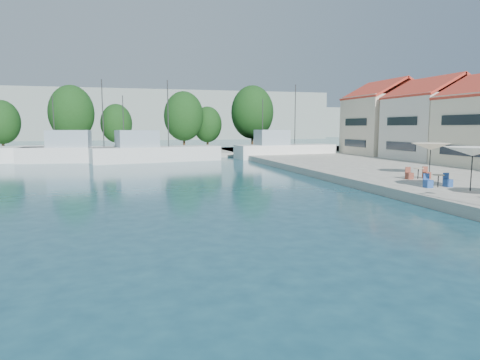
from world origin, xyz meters
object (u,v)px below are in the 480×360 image
object	(u,v)px
trawler_03	(153,153)
umbrella_white	(473,152)
trawler_02	(87,153)
trawler_04	(283,150)
umbrella_cream	(431,147)

from	to	relation	value
trawler_03	umbrella_white	size ratio (longest dim) A/B	5.17
trawler_02	trawler_04	bearing A→B (deg)	2.67
trawler_02	trawler_03	xyz separation A→B (m)	(7.74, -1.71, 0.00)
trawler_02	trawler_04	distance (m)	25.02
trawler_02	umbrella_cream	world-z (taller)	trawler_02
trawler_03	umbrella_white	xyz separation A→B (m)	(15.34, -33.13, 1.76)
umbrella_cream	trawler_04	bearing A→B (deg)	93.00
trawler_02	umbrella_cream	size ratio (longest dim) A/B	5.68
trawler_03	umbrella_cream	distance (m)	31.76
umbrella_white	trawler_04	bearing A→B (deg)	86.77
umbrella_white	umbrella_cream	bearing A→B (deg)	65.94
umbrella_white	umbrella_cream	world-z (taller)	umbrella_white
trawler_03	trawler_02	bearing A→B (deg)	155.41
trawler_02	umbrella_white	world-z (taller)	trawler_02
trawler_04	umbrella_cream	world-z (taller)	trawler_04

